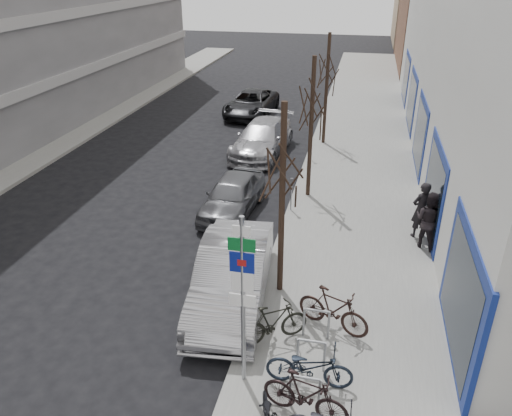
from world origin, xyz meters
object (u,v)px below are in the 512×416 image
at_px(bike_far_inner, 333,309).
at_px(parked_car_front, 232,276).
at_px(tree_mid, 313,95).
at_px(bike_mid_inner, 273,323).
at_px(pedestrian_near, 421,210).
at_px(meter_back, 309,143).
at_px(tree_near, 283,157).
at_px(pedestrian_far, 429,220).
at_px(bike_near_right, 306,395).
at_px(parked_car_back, 262,138).
at_px(bike_rack, 311,351).
at_px(parked_car_mid, 233,195).
at_px(highway_sign_pole, 243,293).
at_px(bike_mid_curb, 310,363).
at_px(tree_far, 328,63).
at_px(meter_mid, 291,191).
at_px(meter_front, 261,274).

height_order(bike_far_inner, parked_car_front, parked_car_front).
xyz_separation_m(tree_mid, bike_mid_inner, (0.21, -8.65, -3.41)).
xyz_separation_m(bike_mid_inner, parked_car_front, (-1.41, 1.49, 0.15)).
bearing_deg(pedestrian_near, meter_back, -84.88).
xyz_separation_m(tree_near, pedestrian_far, (4.20, 3.30, -2.98)).
relative_size(bike_near_right, parked_car_back, 0.35).
bearing_deg(bike_rack, bike_near_right, -88.26).
height_order(tree_near, parked_car_mid, tree_near).
xyz_separation_m(highway_sign_pole, parked_car_front, (-1.00, 2.85, -1.61)).
xyz_separation_m(meter_back, pedestrian_near, (4.46, -6.52, 0.21)).
distance_m(bike_rack, pedestrian_far, 6.90).
xyz_separation_m(bike_rack, bike_near_right, (0.04, -1.33, 0.05)).
distance_m(highway_sign_pole, tree_near, 3.88).
bearing_deg(bike_mid_curb, tree_mid, 5.28).
bearing_deg(parked_car_mid, bike_mid_inner, -63.76).
relative_size(highway_sign_pole, parked_car_mid, 1.01).
height_order(meter_back, parked_car_front, parked_car_front).
distance_m(bike_near_right, bike_mid_inner, 2.32).
bearing_deg(parked_car_front, tree_far, 79.17).
bearing_deg(meter_mid, parked_car_mid, -170.20).
bearing_deg(meter_front, bike_mid_inner, -68.33).
height_order(bike_far_inner, pedestrian_near, pedestrian_near).
xyz_separation_m(tree_near, tree_mid, (0.00, 6.50, 0.00)).
distance_m(bike_rack, bike_far_inner, 1.56).
height_order(tree_far, pedestrian_near, tree_far).
bearing_deg(tree_mid, highway_sign_pole, -91.14).
bearing_deg(bike_mid_inner, bike_rack, -160.12).
bearing_deg(pedestrian_far, bike_near_right, 104.87).
height_order(parked_car_mid, parked_car_back, parked_car_back).
bearing_deg(parked_car_mid, highway_sign_pole, -69.79).
distance_m(highway_sign_pole, parked_car_mid, 8.66).
bearing_deg(highway_sign_pole, meter_front, 94.75).
bearing_deg(pedestrian_near, parked_car_back, -75.63).
xyz_separation_m(bike_near_right, pedestrian_near, (2.77, 8.21, 0.41)).
height_order(meter_front, bike_mid_curb, meter_front).
distance_m(tree_mid, meter_front, 7.70).
distance_m(meter_front, parked_car_mid, 5.56).
relative_size(highway_sign_pole, bike_rack, 1.86).
bearing_deg(parked_car_front, bike_near_right, -61.43).
bearing_deg(pedestrian_near, parked_car_front, 12.42).
height_order(meter_mid, pedestrian_far, pedestrian_far).
height_order(tree_near, bike_mid_inner, tree_near).
bearing_deg(tree_near, pedestrian_near, 44.77).
xyz_separation_m(bike_far_inner, pedestrian_far, (2.63, 4.69, 0.39)).
xyz_separation_m(highway_sign_pole, pedestrian_near, (4.21, 7.49, -1.34)).
height_order(bike_near_right, bike_far_inner, bike_far_inner).
distance_m(tree_mid, parked_car_back, 6.35).
xyz_separation_m(bike_rack, parked_car_front, (-2.40, 2.24, 0.19)).
bearing_deg(meter_front, parked_car_mid, 112.53).
xyz_separation_m(tree_far, bike_mid_inner, (0.21, -15.15, -3.41)).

